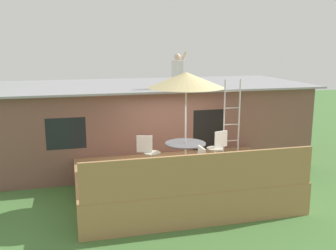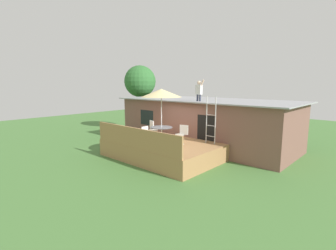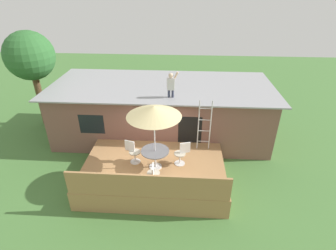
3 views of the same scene
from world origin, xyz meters
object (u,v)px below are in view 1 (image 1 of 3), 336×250
(patio_umbrella, at_px, (186,80))
(step_ladder, at_px, (232,116))
(patio_chair_right, at_px, (217,148))
(patio_chair_left, at_px, (149,153))
(patio_chair_near, at_px, (200,165))
(patio_table, at_px, (185,149))
(person_figure, at_px, (178,68))

(patio_umbrella, distance_m, step_ladder, 2.62)
(patio_umbrella, height_order, patio_chair_right, patio_umbrella)
(patio_chair_left, height_order, patio_chair_near, same)
(patio_table, xyz_separation_m, patio_chair_left, (-0.88, 0.28, -0.13))
(patio_chair_right, bearing_deg, person_figure, -92.24)
(person_figure, height_order, patio_chair_right, person_figure)
(patio_table, relative_size, patio_chair_left, 1.13)
(person_figure, bearing_deg, patio_chair_near, -96.91)
(patio_umbrella, distance_m, patio_chair_right, 2.15)
(person_figure, xyz_separation_m, patio_chair_near, (-0.41, -3.36, -2.03))
(person_figure, xyz_separation_m, patio_chair_right, (0.53, -2.07, -2.03))
(patio_chair_left, relative_size, patio_chair_right, 1.00)
(patio_umbrella, bearing_deg, patio_chair_left, 162.18)
(person_figure, bearing_deg, step_ladder, -35.18)
(step_ladder, distance_m, patio_chair_near, 3.05)
(step_ladder, relative_size, patio_chair_right, 2.39)
(patio_table, relative_size, patio_chair_near, 1.13)
(patio_umbrella, height_order, step_ladder, patio_umbrella)
(patio_chair_right, bearing_deg, step_ladder, -145.34)
(patio_table, height_order, person_figure, person_figure)
(patio_umbrella, relative_size, patio_chair_near, 2.76)
(step_ladder, distance_m, patio_chair_left, 3.01)
(patio_chair_near, bearing_deg, patio_table, 0.00)
(patio_chair_left, bearing_deg, patio_umbrella, 0.00)
(patio_table, height_order, patio_umbrella, patio_umbrella)
(patio_chair_left, bearing_deg, step_ladder, 39.59)
(patio_chair_right, height_order, patio_chair_near, same)
(patio_umbrella, xyz_separation_m, patio_chair_right, (0.98, 0.29, -1.89))
(patio_chair_near, bearing_deg, patio_umbrella, 0.00)
(step_ladder, distance_m, person_figure, 2.20)
(person_figure, bearing_deg, patio_table, -100.81)
(patio_umbrella, relative_size, step_ladder, 1.15)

